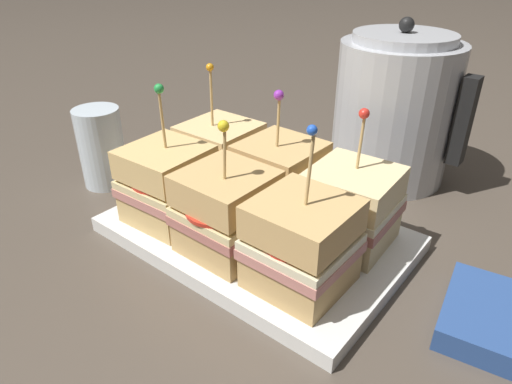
{
  "coord_description": "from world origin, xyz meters",
  "views": [
    {
      "loc": [
        0.28,
        -0.35,
        0.32
      ],
      "look_at": [
        0.0,
        0.0,
        0.07
      ],
      "focal_mm": 32.0,
      "sensor_mm": 36.0,
      "label": 1
    }
  ],
  "objects_px": {
    "kettle_steel": "(394,110)",
    "sandwich_back_left": "(220,158)",
    "sandwich_front_left": "(167,184)",
    "sandwich_back_right": "(351,206)",
    "sandwich_back_center": "(279,179)",
    "serving_platter": "(256,234)",
    "sandwich_front_center": "(226,212)",
    "sandwich_front_right": "(301,245)",
    "drinking_glass": "(102,147)",
    "napkin_stack": "(507,323)"
  },
  "relations": [
    {
      "from": "kettle_steel",
      "to": "sandwich_back_left",
      "type": "bearing_deg",
      "value": -123.85
    },
    {
      "from": "sandwich_front_right",
      "to": "drinking_glass",
      "type": "relative_size",
      "value": 1.46
    },
    {
      "from": "sandwich_back_right",
      "to": "kettle_steel",
      "type": "xyz_separation_m",
      "value": [
        -0.05,
        0.21,
        0.04
      ]
    },
    {
      "from": "drinking_glass",
      "to": "napkin_stack",
      "type": "bearing_deg",
      "value": 5.61
    },
    {
      "from": "sandwich_back_center",
      "to": "sandwich_back_right",
      "type": "bearing_deg",
      "value": 0.27
    },
    {
      "from": "drinking_glass",
      "to": "napkin_stack",
      "type": "distance_m",
      "value": 0.54
    },
    {
      "from": "kettle_steel",
      "to": "sandwich_back_center",
      "type": "bearing_deg",
      "value": -102.39
    },
    {
      "from": "sandwich_back_right",
      "to": "sandwich_front_right",
      "type": "bearing_deg",
      "value": -91.02
    },
    {
      "from": "sandwich_front_left",
      "to": "sandwich_back_right",
      "type": "relative_size",
      "value": 1.08
    },
    {
      "from": "sandwich_back_center",
      "to": "kettle_steel",
      "type": "relative_size",
      "value": 0.69
    },
    {
      "from": "napkin_stack",
      "to": "sandwich_back_left",
      "type": "bearing_deg",
      "value": 177.26
    },
    {
      "from": "sandwich_back_left",
      "to": "sandwich_back_center",
      "type": "height_order",
      "value": "sandwich_back_left"
    },
    {
      "from": "sandwich_front_right",
      "to": "sandwich_front_left",
      "type": "bearing_deg",
      "value": 179.65
    },
    {
      "from": "serving_platter",
      "to": "sandwich_back_left",
      "type": "relative_size",
      "value": 2.01
    },
    {
      "from": "sandwich_front_left",
      "to": "drinking_glass",
      "type": "relative_size",
      "value": 1.45
    },
    {
      "from": "sandwich_front_right",
      "to": "sandwich_back_left",
      "type": "height_order",
      "value": "sandwich_back_left"
    },
    {
      "from": "sandwich_front_center",
      "to": "sandwich_front_right",
      "type": "height_order",
      "value": "sandwich_front_right"
    },
    {
      "from": "sandwich_front_center",
      "to": "drinking_glass",
      "type": "bearing_deg",
      "value": 174.38
    },
    {
      "from": "kettle_steel",
      "to": "drinking_glass",
      "type": "xyz_separation_m",
      "value": [
        -0.31,
        -0.28,
        -0.05
      ]
    },
    {
      "from": "sandwich_front_left",
      "to": "sandwich_back_left",
      "type": "xyz_separation_m",
      "value": [
        -0.0,
        0.09,
        -0.0
      ]
    },
    {
      "from": "sandwich_front_left",
      "to": "sandwich_back_right",
      "type": "distance_m",
      "value": 0.21
    },
    {
      "from": "sandwich_front_left",
      "to": "napkin_stack",
      "type": "xyz_separation_m",
      "value": [
        0.37,
        0.08,
        -0.05
      ]
    },
    {
      "from": "serving_platter",
      "to": "drinking_glass",
      "type": "xyz_separation_m",
      "value": [
        -0.26,
        -0.02,
        0.05
      ]
    },
    {
      "from": "sandwich_back_center",
      "to": "kettle_steel",
      "type": "xyz_separation_m",
      "value": [
        0.05,
        0.21,
        0.04
      ]
    },
    {
      "from": "sandwich_back_left",
      "to": "drinking_glass",
      "type": "bearing_deg",
      "value": -157.06
    },
    {
      "from": "sandwich_back_center",
      "to": "kettle_steel",
      "type": "distance_m",
      "value": 0.22
    },
    {
      "from": "napkin_stack",
      "to": "sandwich_back_right",
      "type": "bearing_deg",
      "value": 174.14
    },
    {
      "from": "sandwich_front_left",
      "to": "drinking_glass",
      "type": "height_order",
      "value": "sandwich_front_left"
    },
    {
      "from": "sandwich_back_center",
      "to": "sandwich_back_right",
      "type": "xyz_separation_m",
      "value": [
        0.1,
        0.0,
        -0.0
      ]
    },
    {
      "from": "sandwich_back_center",
      "to": "serving_platter",
      "type": "bearing_deg",
      "value": -87.99
    },
    {
      "from": "serving_platter",
      "to": "sandwich_back_center",
      "type": "distance_m",
      "value": 0.07
    },
    {
      "from": "serving_platter",
      "to": "sandwich_back_right",
      "type": "bearing_deg",
      "value": 25.48
    },
    {
      "from": "sandwich_front_center",
      "to": "sandwich_back_right",
      "type": "relative_size",
      "value": 0.99
    },
    {
      "from": "sandwich_front_left",
      "to": "sandwich_back_right",
      "type": "bearing_deg",
      "value": 25.93
    },
    {
      "from": "sandwich_back_center",
      "to": "napkin_stack",
      "type": "distance_m",
      "value": 0.28
    },
    {
      "from": "sandwich_front_center",
      "to": "sandwich_back_center",
      "type": "height_order",
      "value": "sandwich_back_center"
    },
    {
      "from": "sandwich_front_left",
      "to": "sandwich_back_right",
      "type": "xyz_separation_m",
      "value": [
        0.19,
        0.09,
        -0.0
      ]
    },
    {
      "from": "sandwich_front_left",
      "to": "drinking_glass",
      "type": "xyz_separation_m",
      "value": [
        -0.17,
        0.02,
        -0.01
      ]
    },
    {
      "from": "serving_platter",
      "to": "napkin_stack",
      "type": "height_order",
      "value": "napkin_stack"
    },
    {
      "from": "serving_platter",
      "to": "drinking_glass",
      "type": "distance_m",
      "value": 0.27
    },
    {
      "from": "drinking_glass",
      "to": "napkin_stack",
      "type": "relative_size",
      "value": 0.92
    },
    {
      "from": "sandwich_back_center",
      "to": "drinking_glass",
      "type": "xyz_separation_m",
      "value": [
        -0.26,
        -0.07,
        -0.01
      ]
    },
    {
      "from": "sandwich_front_left",
      "to": "sandwich_front_center",
      "type": "xyz_separation_m",
      "value": [
        0.1,
        -0.0,
        0.0
      ]
    },
    {
      "from": "sandwich_front_left",
      "to": "drinking_glass",
      "type": "bearing_deg",
      "value": 171.96
    },
    {
      "from": "sandwich_front_left",
      "to": "kettle_steel",
      "type": "relative_size",
      "value": 0.72
    },
    {
      "from": "serving_platter",
      "to": "sandwich_back_center",
      "type": "height_order",
      "value": "sandwich_back_center"
    },
    {
      "from": "sandwich_back_center",
      "to": "sandwich_back_left",
      "type": "bearing_deg",
      "value": 179.86
    },
    {
      "from": "sandwich_front_right",
      "to": "sandwich_back_center",
      "type": "bearing_deg",
      "value": 135.6
    },
    {
      "from": "sandwich_back_right",
      "to": "kettle_steel",
      "type": "height_order",
      "value": "kettle_steel"
    },
    {
      "from": "sandwich_front_center",
      "to": "sandwich_back_right",
      "type": "height_order",
      "value": "same"
    }
  ]
}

